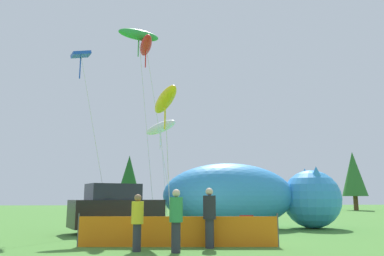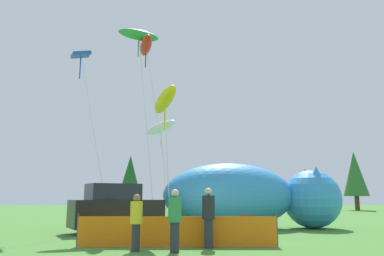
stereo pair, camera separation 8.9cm
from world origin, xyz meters
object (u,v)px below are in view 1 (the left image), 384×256
object	(u,v)px
folding_chair	(246,226)
kite_red_lizard	(146,46)
kite_yellow_hero	(165,100)
inflatable_cat	(248,198)
kite_white_ghost	(160,128)
kite_blue_box	(81,58)
spectator_in_yellow_shirt	(137,220)
kite_green_fish	(139,36)
spectator_in_blue_shirt	(209,215)
parked_car	(116,209)
spectator_in_grey_shirt	(176,218)

from	to	relation	value
folding_chair	kite_red_lizard	distance (m)	12.04
kite_yellow_hero	inflatable_cat	bearing A→B (deg)	39.67
inflatable_cat	kite_yellow_hero	bearing A→B (deg)	-138.87
kite_yellow_hero	kite_white_ghost	bearing A→B (deg)	91.57
kite_white_ghost	kite_blue_box	size ratio (longest dim) A/B	0.69
kite_yellow_hero	kite_blue_box	world-z (taller)	kite_blue_box
spectator_in_yellow_shirt	kite_green_fish	distance (m)	12.85
kite_blue_box	inflatable_cat	bearing A→B (deg)	4.49
inflatable_cat	kite_red_lizard	size ratio (longest dim) A/B	0.89
spectator_in_blue_shirt	inflatable_cat	bearing A→B (deg)	67.11
kite_red_lizard	inflatable_cat	bearing A→B (deg)	-8.73
folding_chair	kite_white_ghost	xyz separation A→B (m)	(-3.22, 7.74, 5.11)
kite_white_ghost	kite_red_lizard	bearing A→B (deg)	-118.93
parked_car	kite_green_fish	distance (m)	9.90
parked_car	spectator_in_grey_shirt	world-z (taller)	parked_car
inflatable_cat	kite_blue_box	distance (m)	11.30
parked_car	spectator_in_blue_shirt	world-z (taller)	parked_car
spectator_in_blue_shirt	kite_white_ghost	xyz separation A→B (m)	(-1.60, 9.59, 4.61)
folding_chair	kite_yellow_hero	distance (m)	6.22
kite_white_ghost	spectator_in_yellow_shirt	bearing A→B (deg)	-93.86
spectator_in_yellow_shirt	spectator_in_blue_shirt	world-z (taller)	spectator_in_blue_shirt
spectator_in_grey_shirt	kite_blue_box	bearing A→B (deg)	122.30
kite_green_fish	kite_white_ghost	bearing A→B (deg)	52.54
parked_car	kite_white_ghost	distance (m)	6.49
spectator_in_blue_shirt	kite_green_fish	world-z (taller)	kite_green_fish
folding_chair	spectator_in_blue_shirt	world-z (taller)	spectator_in_blue_shirt
spectator_in_grey_shirt	kite_yellow_hero	bearing A→B (deg)	94.14
spectator_in_yellow_shirt	folding_chair	bearing A→B (deg)	31.16
parked_car	kite_white_ghost	size ratio (longest dim) A/B	0.71
inflatable_cat	kite_green_fish	bearing A→B (deg)	174.19
folding_chair	kite_white_ghost	size ratio (longest dim) A/B	0.15
spectator_in_yellow_shirt	kite_blue_box	bearing A→B (deg)	116.47
kite_white_ghost	inflatable_cat	bearing A→B (deg)	-28.29
parked_car	kite_red_lizard	distance (m)	9.40
kite_red_lizard	kite_blue_box	distance (m)	3.84
kite_white_ghost	spectator_in_grey_shirt	bearing A→B (deg)	-87.37
kite_red_lizard	folding_chair	bearing A→B (deg)	-56.03
inflatable_cat	kite_green_fish	size ratio (longest dim) A/B	0.84
parked_car	spectator_in_yellow_shirt	xyz separation A→B (m)	(1.31, -5.95, -0.15)
spectator_in_blue_shirt	spectator_in_grey_shirt	world-z (taller)	spectator_in_blue_shirt
folding_chair	kite_green_fish	size ratio (longest dim) A/B	0.09
spectator_in_yellow_shirt	kite_blue_box	distance (m)	10.96
spectator_in_blue_shirt	parked_car	bearing A→B (deg)	123.44
parked_car	kite_white_ghost	world-z (taller)	kite_white_ghost
kite_red_lizard	kite_green_fish	xyz separation A→B (m)	(-0.42, -0.09, 0.58)
spectator_in_grey_shirt	kite_green_fish	world-z (taller)	kite_green_fish
spectator_in_yellow_shirt	kite_red_lizard	xyz separation A→B (m)	(-0.22, 8.47, 9.14)
kite_green_fish	spectator_in_grey_shirt	bearing A→B (deg)	-78.36
kite_white_ghost	kite_yellow_hero	bearing A→B (deg)	-88.43
spectator_in_yellow_shirt	spectator_in_grey_shirt	distance (m)	1.22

